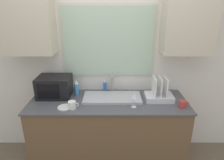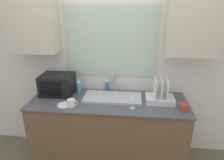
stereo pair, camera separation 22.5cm
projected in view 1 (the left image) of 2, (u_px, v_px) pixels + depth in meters
name	position (u px, v px, depth m)	size (l,w,h in m)	color
countertop	(108.00, 131.00, 2.61)	(1.92, 0.69, 0.89)	brown
wall_back	(108.00, 51.00, 2.56)	(6.00, 0.38, 2.60)	silver
sink_basin	(112.00, 98.00, 2.49)	(0.72, 0.34, 0.03)	#B2B2B7
faucet	(112.00, 82.00, 2.62)	(0.08, 0.15, 0.27)	#99999E
microwave	(54.00, 87.00, 2.53)	(0.41, 0.33, 0.26)	black
dish_rack	(159.00, 95.00, 2.45)	(0.33, 0.25, 0.29)	silver
spray_bottle	(76.00, 88.00, 2.57)	(0.06, 0.06, 0.21)	#4C99D8
soap_bottle	(105.00, 87.00, 2.68)	(0.04, 0.04, 0.16)	blue
mug_near_sink	(72.00, 105.00, 2.24)	(0.12, 0.09, 0.09)	white
wine_glass	(134.00, 96.00, 2.24)	(0.07, 0.07, 0.18)	silver
mug_by_rack	(182.00, 104.00, 2.27)	(0.12, 0.09, 0.08)	#A53833
small_plate	(64.00, 107.00, 2.27)	(0.16, 0.16, 0.01)	white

